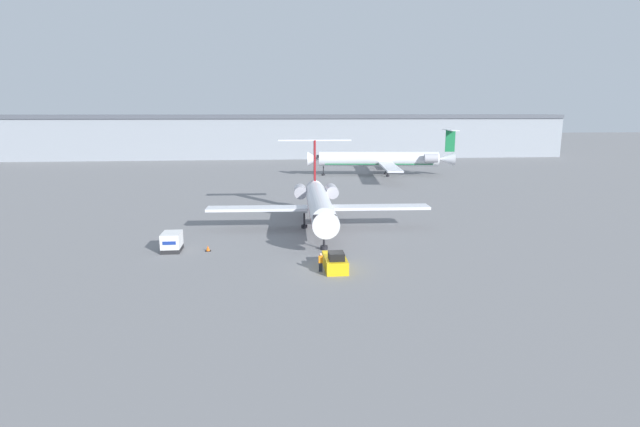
% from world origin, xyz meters
% --- Properties ---
extents(ground_plane, '(600.00, 600.00, 0.00)m').
position_xyz_m(ground_plane, '(0.00, 0.00, 0.00)').
color(ground_plane, slate).
extents(terminal_building, '(180.00, 16.80, 13.78)m').
position_xyz_m(terminal_building, '(0.00, 120.00, 6.92)').
color(terminal_building, '#8C939E').
rests_on(terminal_building, ground).
extents(airplane_main, '(28.20, 25.10, 10.73)m').
position_xyz_m(airplane_main, '(0.54, 17.16, 3.45)').
color(airplane_main, silver).
rests_on(airplane_main, ground).
extents(pushback_tug, '(2.02, 4.51, 1.92)m').
position_xyz_m(pushback_tug, '(0.42, 0.25, 0.72)').
color(pushback_tug, yellow).
rests_on(pushback_tug, ground).
extents(luggage_cart, '(1.94, 2.85, 2.01)m').
position_xyz_m(luggage_cart, '(-16.14, 8.28, 1.01)').
color(luggage_cart, '#232326').
rests_on(luggage_cart, ground).
extents(worker_near_tug, '(0.40, 0.25, 1.76)m').
position_xyz_m(worker_near_tug, '(-1.00, -0.31, 0.92)').
color(worker_near_tug, '#232838').
rests_on(worker_near_tug, ground).
extents(traffic_cone_left, '(0.58, 0.58, 0.62)m').
position_xyz_m(traffic_cone_left, '(-12.31, 7.82, 0.29)').
color(traffic_cone_left, black).
rests_on(traffic_cone_left, ground).
extents(airplane_parked_far_left, '(34.39, 38.97, 10.66)m').
position_xyz_m(airplane_parked_far_left, '(20.72, 69.68, 3.86)').
color(airplane_parked_far_left, silver).
rests_on(airplane_parked_far_left, ground).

